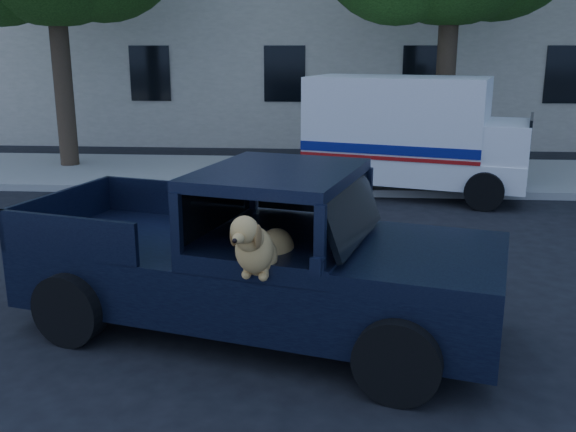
% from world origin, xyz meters
% --- Properties ---
extents(ground, '(120.00, 120.00, 0.00)m').
position_xyz_m(ground, '(0.00, 0.00, 0.00)').
color(ground, black).
rests_on(ground, ground).
extents(far_sidewalk, '(60.00, 4.00, 0.15)m').
position_xyz_m(far_sidewalk, '(0.00, 9.20, 0.07)').
color(far_sidewalk, gray).
rests_on(far_sidewalk, ground).
extents(lane_stripes, '(21.60, 0.14, 0.01)m').
position_xyz_m(lane_stripes, '(2.00, 3.40, 0.01)').
color(lane_stripes, silver).
rests_on(lane_stripes, ground).
extents(pickup_truck, '(5.27, 3.18, 1.77)m').
position_xyz_m(pickup_truck, '(1.66, 0.78, 0.60)').
color(pickup_truck, black).
rests_on(pickup_truck, ground).
extents(mail_truck, '(4.73, 3.21, 2.38)m').
position_xyz_m(mail_truck, '(4.08, 7.66, 1.04)').
color(mail_truck, silver).
rests_on(mail_truck, ground).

